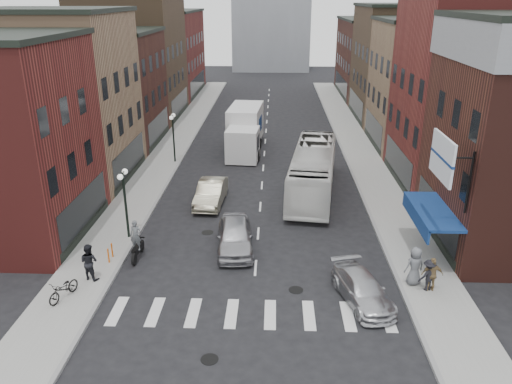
# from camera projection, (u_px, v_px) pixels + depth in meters

# --- Properties ---
(ground) EXTENTS (160.00, 160.00, 0.00)m
(ground) POSITION_uv_depth(u_px,v_px,m) (255.00, 278.00, 24.70)
(ground) COLOR black
(ground) RESTS_ON ground
(sidewalk_left) EXTENTS (3.00, 74.00, 0.15)m
(sidewalk_left) POSITION_uv_depth(u_px,v_px,m) (171.00, 148.00, 45.43)
(sidewalk_left) COLOR gray
(sidewalk_left) RESTS_ON ground
(sidewalk_right) EXTENTS (3.00, 74.00, 0.15)m
(sidewalk_right) POSITION_uv_depth(u_px,v_px,m) (359.00, 150.00, 44.82)
(sidewalk_right) COLOR gray
(sidewalk_right) RESTS_ON ground
(curb_left) EXTENTS (0.20, 74.00, 0.16)m
(curb_left) POSITION_uv_depth(u_px,v_px,m) (188.00, 149.00, 45.40)
(curb_left) COLOR gray
(curb_left) RESTS_ON ground
(curb_right) EXTENTS (0.20, 74.00, 0.16)m
(curb_right) POSITION_uv_depth(u_px,v_px,m) (342.00, 151.00, 44.90)
(curb_right) COLOR gray
(curb_right) RESTS_ON ground
(crosswalk_stripes) EXTENTS (12.00, 2.20, 0.01)m
(crosswalk_stripes) POSITION_uv_depth(u_px,v_px,m) (252.00, 314.00, 21.91)
(crosswalk_stripes) COLOR silver
(crosswalk_stripes) RESTS_ON ground
(bldg_left_mid_a) EXTENTS (10.30, 10.20, 12.30)m
(bldg_left_mid_a) POSITION_uv_depth(u_px,v_px,m) (55.00, 98.00, 35.99)
(bldg_left_mid_a) COLOR #977153
(bldg_left_mid_a) RESTS_ON ground
(bldg_left_mid_b) EXTENTS (10.30, 10.20, 10.30)m
(bldg_left_mid_b) POSITION_uv_depth(u_px,v_px,m) (102.00, 88.00, 45.66)
(bldg_left_mid_b) COLOR #401C16
(bldg_left_mid_b) RESTS_ON ground
(bldg_left_far_a) EXTENTS (10.30, 12.20, 13.30)m
(bldg_left_far_a) POSITION_uv_depth(u_px,v_px,m) (133.00, 57.00, 55.33)
(bldg_left_far_a) COLOR #4E3A27
(bldg_left_far_a) RESTS_ON ground
(bldg_left_far_b) EXTENTS (10.30, 16.20, 11.30)m
(bldg_left_far_b) POSITION_uv_depth(u_px,v_px,m) (161.00, 53.00, 68.71)
(bldg_left_far_b) COLOR maroon
(bldg_left_far_b) RESTS_ON ground
(bldg_right_mid_a) EXTENTS (10.30, 10.20, 14.30)m
(bldg_right_mid_a) POSITION_uv_depth(u_px,v_px,m) (479.00, 87.00, 34.56)
(bldg_right_mid_a) COLOR maroon
(bldg_right_mid_a) RESTS_ON ground
(bldg_right_mid_b) EXTENTS (10.30, 10.20, 11.30)m
(bldg_right_mid_b) POSITION_uv_depth(u_px,v_px,m) (434.00, 85.00, 44.41)
(bldg_right_mid_b) COLOR #977153
(bldg_right_mid_b) RESTS_ON ground
(bldg_right_far_a) EXTENTS (10.30, 12.20, 12.30)m
(bldg_right_far_a) POSITION_uv_depth(u_px,v_px,m) (405.00, 63.00, 54.45)
(bldg_right_far_a) COLOR #4E3A27
(bldg_right_far_a) RESTS_ON ground
(bldg_right_far_b) EXTENTS (10.30, 16.20, 10.30)m
(bldg_right_far_b) POSITION_uv_depth(u_px,v_px,m) (379.00, 58.00, 67.83)
(bldg_right_far_b) COLOR #401C16
(bldg_right_far_b) RESTS_ON ground
(awning_blue) EXTENTS (1.80, 5.00, 0.78)m
(awning_blue) POSITION_uv_depth(u_px,v_px,m) (429.00, 212.00, 25.74)
(awning_blue) COLOR navy
(awning_blue) RESTS_ON ground
(billboard_sign) EXTENTS (1.52, 3.00, 3.70)m
(billboard_sign) POSITION_uv_depth(u_px,v_px,m) (444.00, 159.00, 22.61)
(billboard_sign) COLOR black
(billboard_sign) RESTS_ON ground
(streetlamp_near) EXTENTS (0.32, 1.22, 4.11)m
(streetlamp_near) POSITION_uv_depth(u_px,v_px,m) (124.00, 192.00, 27.61)
(streetlamp_near) COLOR black
(streetlamp_near) RESTS_ON ground
(streetlamp_far) EXTENTS (0.32, 1.22, 4.11)m
(streetlamp_far) POSITION_uv_depth(u_px,v_px,m) (173.00, 129.00, 40.63)
(streetlamp_far) COLOR black
(streetlamp_far) RESTS_ON ground
(bike_rack) EXTENTS (0.08, 0.68, 0.80)m
(bike_rack) POSITION_uv_depth(u_px,v_px,m) (110.00, 253.00, 25.98)
(bike_rack) COLOR #D8590C
(bike_rack) RESTS_ON sidewalk_left
(box_truck) EXTENTS (3.13, 8.99, 3.84)m
(box_truck) POSITION_uv_depth(u_px,v_px,m) (245.00, 131.00, 44.16)
(box_truck) COLOR silver
(box_truck) RESTS_ON ground
(motorcycle_rider) EXTENTS (0.63, 2.16, 2.20)m
(motorcycle_rider) POSITION_uv_depth(u_px,v_px,m) (136.00, 241.00, 26.19)
(motorcycle_rider) COLOR black
(motorcycle_rider) RESTS_ON ground
(transit_bus) EXTENTS (4.27, 12.02, 3.28)m
(transit_bus) POSITION_uv_depth(u_px,v_px,m) (313.00, 171.00, 34.89)
(transit_bus) COLOR silver
(transit_bus) RESTS_ON ground
(sedan_left_near) EXTENTS (2.34, 4.95, 1.64)m
(sedan_left_near) POSITION_uv_depth(u_px,v_px,m) (235.00, 236.00, 27.23)
(sedan_left_near) COLOR #ABAAAF
(sedan_left_near) RESTS_ON ground
(sedan_left_far) EXTENTS (1.90, 4.81, 1.56)m
(sedan_left_far) POSITION_uv_depth(u_px,v_px,m) (211.00, 193.00, 33.28)
(sedan_left_far) COLOR #B5B093
(sedan_left_far) RESTS_ON ground
(curb_car) EXTENTS (2.87, 4.66, 1.26)m
(curb_car) POSITION_uv_depth(u_px,v_px,m) (363.00, 289.00, 22.61)
(curb_car) COLOR silver
(curb_car) RESTS_ON ground
(parked_bicycle) EXTENTS (1.21, 1.93, 0.96)m
(parked_bicycle) POSITION_uv_depth(u_px,v_px,m) (64.00, 289.00, 22.63)
(parked_bicycle) COLOR black
(parked_bicycle) RESTS_ON sidewalk_left
(ped_left_solo) EXTENTS (1.02, 0.79, 1.85)m
(ped_left_solo) POSITION_uv_depth(u_px,v_px,m) (89.00, 262.00, 24.05)
(ped_left_solo) COLOR black
(ped_left_solo) RESTS_ON sidewalk_left
(ped_right_a) EXTENTS (1.13, 0.85, 1.57)m
(ped_right_a) POSITION_uv_depth(u_px,v_px,m) (429.00, 275.00, 23.17)
(ped_right_a) COLOR black
(ped_right_a) RESTS_ON sidewalk_right
(ped_right_b) EXTENTS (1.00, 0.51, 1.69)m
(ped_right_b) POSITION_uv_depth(u_px,v_px,m) (432.00, 274.00, 23.12)
(ped_right_b) COLOR olive
(ped_right_b) RESTS_ON sidewalk_right
(ped_right_c) EXTENTS (1.07, 0.85, 1.92)m
(ped_right_c) POSITION_uv_depth(u_px,v_px,m) (415.00, 266.00, 23.61)
(ped_right_c) COLOR slate
(ped_right_c) RESTS_ON sidewalk_right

